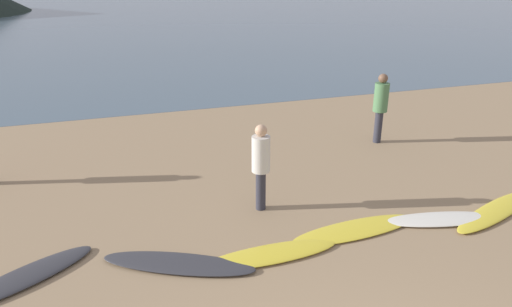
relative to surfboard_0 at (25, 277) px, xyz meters
name	(u,v)px	position (x,y,z in m)	size (l,w,h in m)	color
ground_plane	(189,139)	(3.36, 5.43, -0.14)	(120.00, 120.00, 0.20)	#997C5B
ocean_water	(114,6)	(3.36, 57.81, -0.04)	(140.00, 100.00, 0.01)	#475B6B
surfboard_0	(25,277)	(0.00, 0.00, 0.00)	(2.05, 0.55, 0.09)	#333338
surfboard_1	(178,263)	(2.15, -0.36, 0.00)	(2.36, 0.55, 0.08)	#333338
surfboard_2	(271,254)	(3.56, -0.56, -0.01)	(2.22, 0.53, 0.07)	yellow
surfboard_3	(355,229)	(5.17, -0.32, -0.01)	(2.38, 0.59, 0.06)	yellow
surfboard_4	(442,219)	(6.80, -0.50, 0.00)	(2.12, 0.51, 0.08)	silver
surfboard_5	(496,211)	(7.97, -0.55, -0.01)	(2.55, 0.48, 0.07)	yellow
person_1	(261,161)	(3.90, 0.94, 0.93)	(0.33, 0.33, 1.65)	#2D2D38
person_2	(381,103)	(7.91, 3.40, 1.01)	(0.36, 0.36, 1.79)	#2D2D38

